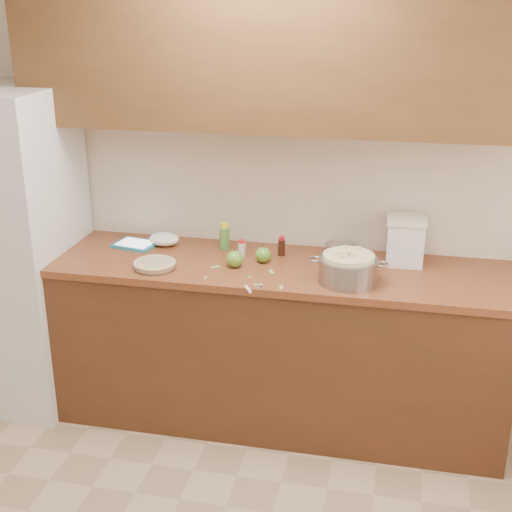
% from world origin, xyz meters
% --- Properties ---
extents(room_shell, '(3.60, 3.60, 3.60)m').
position_xyz_m(room_shell, '(0.00, 0.00, 1.30)').
color(room_shell, tan).
rests_on(room_shell, ground).
extents(counter_run, '(2.64, 0.68, 0.92)m').
position_xyz_m(counter_run, '(0.00, 1.48, 0.46)').
color(counter_run, '#522917').
rests_on(counter_run, ground).
extents(upper_cabinets, '(2.60, 0.34, 0.70)m').
position_xyz_m(upper_cabinets, '(0.00, 1.63, 1.95)').
color(upper_cabinets, brown).
rests_on(upper_cabinets, room_shell).
extents(fridge, '(0.70, 0.70, 1.80)m').
position_xyz_m(fridge, '(-1.44, 1.44, 0.90)').
color(fridge, silver).
rests_on(fridge, ground).
extents(pie, '(0.23, 0.23, 0.04)m').
position_xyz_m(pie, '(-0.53, 1.30, 0.94)').
color(pie, silver).
rests_on(pie, counter_run).
extents(colander, '(0.39, 0.29, 0.14)m').
position_xyz_m(colander, '(0.47, 1.32, 0.99)').
color(colander, gray).
rests_on(colander, counter_run).
extents(flour_canister, '(0.21, 0.21, 0.25)m').
position_xyz_m(flour_canister, '(0.74, 1.65, 1.05)').
color(flour_canister, silver).
rests_on(flour_canister, counter_run).
extents(tablet, '(0.26, 0.21, 0.02)m').
position_xyz_m(tablet, '(-0.75, 1.60, 0.93)').
color(tablet, teal).
rests_on(tablet, counter_run).
extents(paring_knife, '(0.09, 0.15, 0.02)m').
position_xyz_m(paring_knife, '(0.02, 1.13, 0.93)').
color(paring_knife, gray).
rests_on(paring_knife, counter_run).
extents(lemon_bottle, '(0.06, 0.06, 0.15)m').
position_xyz_m(lemon_bottle, '(-0.24, 1.65, 0.99)').
color(lemon_bottle, '#4C8C38').
rests_on(lemon_bottle, counter_run).
extents(cinnamon_shaker, '(0.04, 0.04, 0.10)m').
position_xyz_m(cinnamon_shaker, '(-0.12, 1.55, 0.97)').
color(cinnamon_shaker, beige).
rests_on(cinnamon_shaker, counter_run).
extents(vanilla_bottle, '(0.04, 0.04, 0.11)m').
position_xyz_m(vanilla_bottle, '(0.08, 1.62, 0.97)').
color(vanilla_bottle, black).
rests_on(vanilla_bottle, counter_run).
extents(mixing_bowl, '(0.18, 0.18, 0.07)m').
position_xyz_m(mixing_bowl, '(0.41, 1.68, 0.96)').
color(mixing_bowl, silver).
rests_on(mixing_bowl, counter_run).
extents(paper_towel, '(0.19, 0.17, 0.07)m').
position_xyz_m(paper_towel, '(-0.59, 1.64, 0.96)').
color(paper_towel, white).
rests_on(paper_towel, counter_run).
extents(apple_left, '(0.09, 0.09, 0.10)m').
position_xyz_m(apple_left, '(-0.12, 1.40, 0.96)').
color(apple_left, '#578D29').
rests_on(apple_left, counter_run).
extents(apple_center, '(0.08, 0.08, 0.10)m').
position_xyz_m(apple_center, '(0.01, 1.50, 0.96)').
color(apple_center, '#578D29').
rests_on(apple_center, counter_run).
extents(peel_a, '(0.03, 0.03, 0.00)m').
position_xyz_m(peel_a, '(-0.02, 1.28, 0.92)').
color(peel_a, '#89C05D').
rests_on(peel_a, counter_run).
extents(peel_b, '(0.02, 0.04, 0.00)m').
position_xyz_m(peel_b, '(0.16, 1.18, 0.92)').
color(peel_b, '#89C05D').
rests_on(peel_b, counter_run).
extents(peel_c, '(0.04, 0.05, 0.00)m').
position_xyz_m(peel_c, '(0.08, 1.37, 0.92)').
color(peel_c, '#89C05D').
rests_on(peel_c, counter_run).
extents(peel_d, '(0.04, 0.02, 0.00)m').
position_xyz_m(peel_d, '(0.04, 1.19, 0.92)').
color(peel_d, '#89C05D').
rests_on(peel_d, counter_run).
extents(peel_e, '(0.05, 0.05, 0.00)m').
position_xyz_m(peel_e, '(-0.22, 1.38, 0.92)').
color(peel_e, '#89C05D').
rests_on(peel_e, counter_run).
extents(peel_f, '(0.02, 0.03, 0.00)m').
position_xyz_m(peel_f, '(-0.23, 1.22, 0.92)').
color(peel_f, '#89C05D').
rests_on(peel_f, counter_run).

